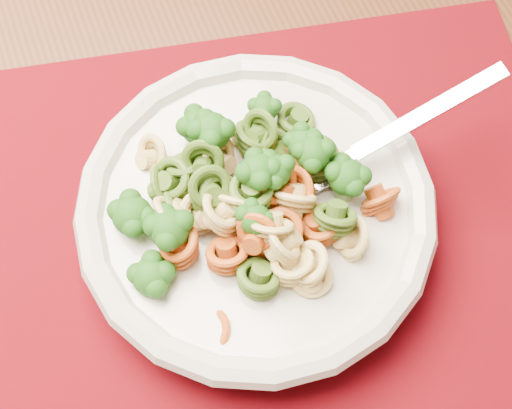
{
  "coord_description": "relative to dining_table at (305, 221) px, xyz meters",
  "views": [
    {
      "loc": [
        0.46,
        -0.79,
        1.26
      ],
      "look_at": [
        0.48,
        -0.6,
        0.83
      ],
      "focal_mm": 50.0,
      "sensor_mm": 36.0,
      "label": 1
    }
  ],
  "objects": [
    {
      "name": "dining_table",
      "position": [
        0.0,
        0.0,
        0.0
      ],
      "size": [
        1.42,
        1.11,
        0.79
      ],
      "rotation": [
        0.0,
        0.0,
        0.28
      ],
      "color": "#502A16",
      "rests_on": "ground"
    },
    {
      "name": "placemat",
      "position": [
        -0.04,
        -0.06,
        0.13
      ],
      "size": [
        0.47,
        0.38,
        0.0
      ],
      "primitive_type": "cube",
      "rotation": [
        0.0,
        0.0,
        0.08
      ],
      "color": "#560305",
      "rests_on": "dining_table"
    },
    {
      "name": "pasta_bowl",
      "position": [
        -0.05,
        -0.05,
        0.16
      ],
      "size": [
        0.24,
        0.24,
        0.05
      ],
      "color": "beige",
      "rests_on": "placemat"
    },
    {
      "name": "pasta_broccoli_heap",
      "position": [
        -0.05,
        -0.05,
        0.17
      ],
      "size": [
        0.21,
        0.21,
        0.06
      ],
      "primitive_type": null,
      "color": "#E1C06F",
      "rests_on": "pasta_bowl"
    },
    {
      "name": "fork",
      "position": [
        -0.0,
        -0.04,
        0.17
      ],
      "size": [
        0.18,
        0.08,
        0.08
      ],
      "primitive_type": null,
      "rotation": [
        0.0,
        -0.35,
        0.32
      ],
      "color": "silver",
      "rests_on": "pasta_bowl"
    }
  ]
}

